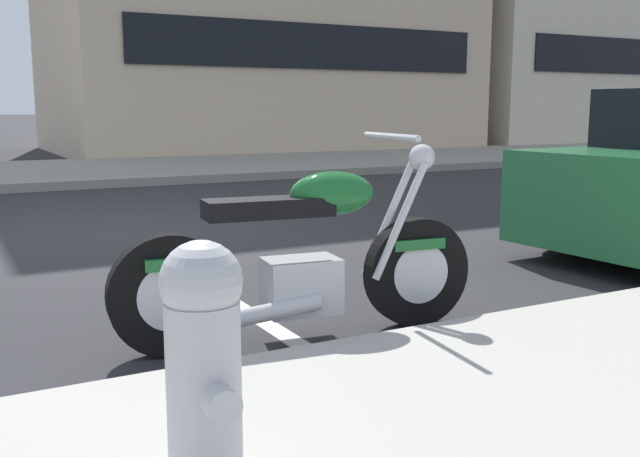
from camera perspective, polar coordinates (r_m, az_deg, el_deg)
name	(u,v)px	position (r m, az deg, el deg)	size (l,w,h in m)	color
ground_plane	(124,233)	(7.57, -15.18, -0.36)	(260.00, 260.00, 0.00)	#28282B
sidewalk_far_curb	(528,154)	(19.60, 16.08, 5.69)	(120.00, 5.00, 0.14)	gray
parking_stall_stripe	(274,328)	(4.19, -3.62, -7.86)	(0.12, 2.20, 0.01)	silver
parked_motorcycle	(305,262)	(3.91, -1.18, -2.69)	(2.05, 0.62, 1.11)	black
fire_hydrant	(203,359)	(2.16, -9.17, -10.11)	(0.24, 0.36, 0.74)	#B7B7BC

